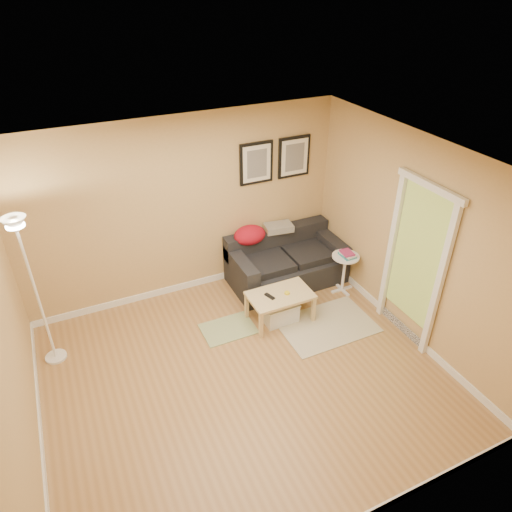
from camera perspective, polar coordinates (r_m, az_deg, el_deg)
name	(u,v)px	position (r m, az deg, el deg)	size (l,w,h in m)	color
floor	(244,375)	(5.70, -1.44, -14.45)	(4.50, 4.50, 0.00)	#A27745
ceiling	(240,168)	(4.21, -1.92, 10.69)	(4.50, 4.50, 0.00)	white
wall_back	(184,209)	(6.47, -8.80, 5.69)	(4.50, 4.50, 0.00)	tan
wall_front	(356,436)	(3.60, 12.15, -20.85)	(4.50, 4.50, 0.00)	tan
wall_left	(5,351)	(4.64, -28.44, -10.24)	(4.00, 4.00, 0.00)	tan
wall_right	(412,241)	(5.95, 18.64, 1.78)	(4.00, 4.00, 0.00)	tan
baseboard_back	(191,284)	(7.10, -7.96, -3.42)	(4.50, 0.02, 0.10)	white
baseboard_left	(42,442)	(5.50, -24.83, -20.04)	(0.02, 4.00, 0.10)	white
baseboard_right	(395,321)	(6.63, 16.72, -7.60)	(0.02, 4.00, 0.10)	white
sofa	(287,260)	(7.00, 3.80, -0.48)	(1.70, 0.90, 0.75)	black
red_throw	(250,235)	(6.84, -0.78, 2.59)	(0.48, 0.36, 0.28)	#B3102D
plaid_throw	(278,227)	(7.03, 2.78, 3.52)	(0.42, 0.26, 0.10)	tan
framed_print_left	(256,163)	(6.59, 0.03, 11.33)	(0.50, 0.04, 0.60)	black
framed_print_right	(294,157)	(6.85, 4.69, 12.05)	(0.50, 0.04, 0.60)	black
area_rug	(327,325)	(6.42, 8.69, -8.39)	(1.25, 0.85, 0.01)	#BBB494
green_runner	(228,329)	(6.31, -3.42, -8.90)	(0.70, 0.50, 0.01)	#668C4C
coffee_table	(280,307)	(6.33, 2.96, -6.24)	(0.85, 0.52, 0.43)	#E1C789
remote_control	(270,296)	(6.14, 1.69, -4.97)	(0.05, 0.16, 0.02)	black
tape_roll	(287,293)	(6.20, 3.83, -4.56)	(0.07, 0.07, 0.03)	yellow
storage_bin	(279,311)	(6.36, 2.90, -6.81)	(0.47, 0.34, 0.29)	white
side_table	(344,273)	(6.94, 10.72, -2.11)	(0.40, 0.40, 0.61)	white
book_stack	(347,254)	(6.75, 11.16, 0.25)	(0.17, 0.23, 0.07)	teal
floor_lamp	(38,298)	(5.85, -25.22, -4.67)	(0.26, 0.26, 1.97)	white
doorway	(413,267)	(5.97, 18.76, -1.26)	(0.12, 1.01, 2.13)	white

